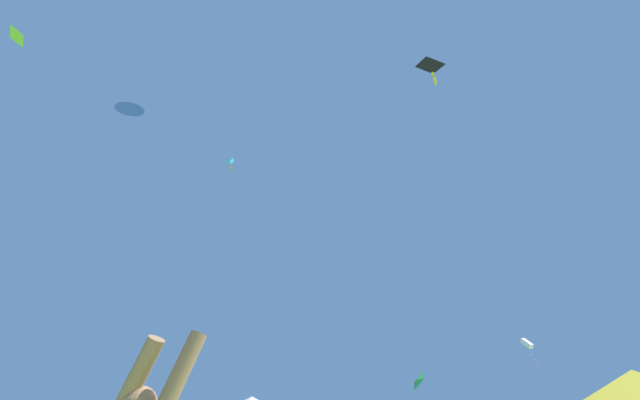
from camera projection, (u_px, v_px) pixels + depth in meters
name	position (u px, v px, depth m)	size (l,w,h in m)	color
kite_green_diamond	(418.00, 380.00, 30.28)	(1.28, 1.29, 1.18)	green
kite_black_diamond	(431.00, 66.00, 23.15)	(1.73, 1.61, 3.08)	black
kite_lime_diamond	(17.00, 36.00, 19.60)	(0.68, 0.88, 0.38)	#75D138
kite_blue_delta	(130.00, 108.00, 12.92)	(1.11, 1.10, 0.42)	blue
kite_cyan_box	(231.00, 162.00, 36.80)	(0.57, 0.71, 1.92)	#2DB7CC
kite_white_box	(527.00, 344.00, 23.20)	(0.55, 0.81, 1.77)	white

